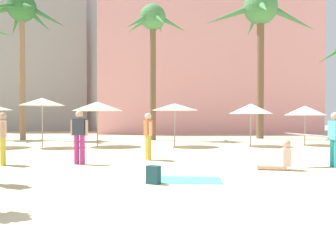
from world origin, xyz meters
name	(u,v)px	position (x,y,z in m)	size (l,w,h in m)	color
ground	(157,213)	(0.00, 0.00, 0.00)	(120.00, 120.00, 0.00)	beige
hotel_pink	(203,72)	(5.45, 32.61, 6.27)	(20.39, 11.76, 12.54)	pink
hotel_tower_gray	(16,29)	(-15.98, 38.86, 11.92)	(17.94, 8.33, 23.84)	gray
palm_tree_left	(260,17)	(7.73, 20.22, 8.64)	(7.91, 8.05, 10.54)	brown
palm_tree_center	(22,17)	(-8.67, 19.37, 8.23)	(5.97, 5.78, 9.82)	#896B4C
palm_tree_right	(153,28)	(0.08, 18.73, 7.40)	(4.30, 4.57, 9.00)	brown
cafe_umbrella_1	(175,107)	(1.17, 13.32, 2.06)	(2.43, 2.43, 2.24)	gray
cafe_umbrella_2	(97,106)	(-2.85, 13.53, 2.09)	(2.63, 2.63, 2.34)	gray
cafe_umbrella_3	(42,102)	(-5.53, 13.01, 2.30)	(2.26, 2.26, 2.49)	gray
cafe_umbrella_4	(251,109)	(5.19, 13.38, 1.97)	(2.29, 2.29, 2.24)	gray
cafe_umbrella_5	(305,111)	(8.33, 13.89, 1.89)	(2.23, 2.23, 2.15)	gray
beach_towel	(184,180)	(0.72, 3.04, 0.01)	(1.78, 1.04, 0.01)	#4CC6D6
backpack	(154,175)	(-0.02, 2.58, 0.20)	(0.35, 0.34, 0.42)	#1B4348
person_mid_center	(333,137)	(5.49, 5.22, 0.91)	(2.99, 0.84, 1.68)	teal
person_far_right	(148,134)	(-0.18, 7.30, 0.92)	(0.33, 0.60, 1.68)	gold
person_near_left	(280,159)	(3.65, 4.65, 0.30)	(1.00, 0.59, 0.89)	#D1A889
person_mid_right	(3,136)	(-4.77, 6.10, 0.92)	(0.35, 0.60, 1.68)	gold
person_near_right	(79,135)	(-2.39, 6.20, 0.96)	(0.60, 0.32, 1.74)	#B7337F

